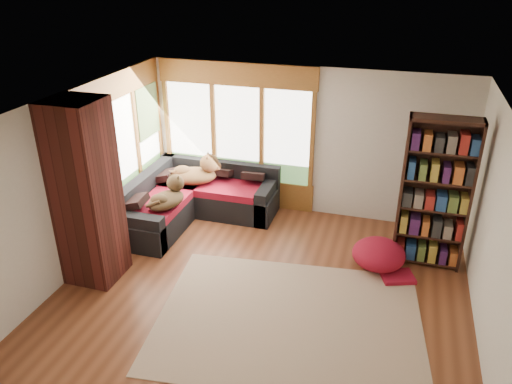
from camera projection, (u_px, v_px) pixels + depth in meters
The scene contains 17 objects.
floor at pixel (264, 288), 6.96m from camera, with size 5.50×5.50×0.00m, color #5F2F1A.
ceiling at pixel (265, 107), 5.84m from camera, with size 5.50×5.50×0.00m, color white.
wall_back at pixel (304, 142), 8.57m from camera, with size 5.50×0.04×2.60m, color silver.
wall_front at pixel (185, 333), 4.24m from camera, with size 5.50×0.04×2.60m, color silver.
wall_left at pixel (79, 180), 7.11m from camera, with size 0.04×5.00×2.60m, color silver.
wall_right at pixel (496, 237), 5.69m from camera, with size 0.04×5.00×2.60m, color silver.
windows_back at pixel (237, 134), 8.83m from camera, with size 2.82×0.10×1.90m.
windows_left at pixel (124, 149), 8.12m from camera, with size 0.10×2.62×1.90m.
roller_blind at pixel (148, 112), 8.66m from camera, with size 0.03×0.72×0.90m, color #64844C.
brick_chimney at pixel (86, 194), 6.72m from camera, with size 0.70×0.70×2.60m, color #471914.
sectional_sofa at pixel (184, 200), 8.80m from camera, with size 2.20×2.20×0.80m.
area_rug at pixel (289, 320), 6.36m from camera, with size 3.32×2.54×0.01m, color beige.
bookshelf at pixel (435, 195), 7.08m from camera, with size 0.97×0.32×2.26m.
pouf at pixel (379, 254), 7.36m from camera, with size 0.78×0.78×0.42m, color maroon.
dog_tan at pixel (197, 172), 8.74m from camera, with size 0.95×0.75×0.47m.
dog_brindle at pixel (168, 195), 7.96m from camera, with size 0.61×0.81×0.40m.
throw_pillows at pixel (188, 176), 8.64m from camera, with size 1.98×1.68×0.45m.
Camera 1 is at (1.53, -5.50, 4.21)m, focal length 35.00 mm.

